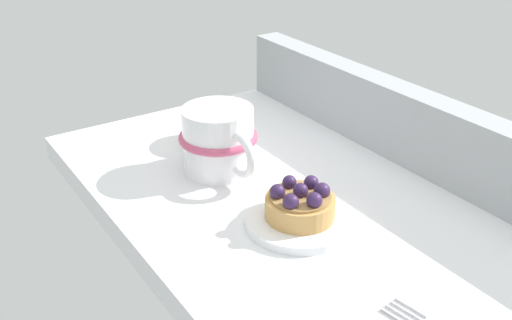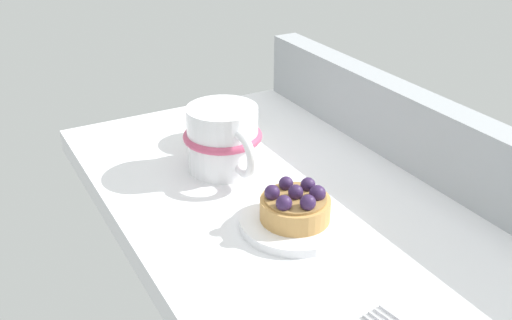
{
  "view_description": "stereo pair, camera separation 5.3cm",
  "coord_description": "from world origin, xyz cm",
  "px_view_note": "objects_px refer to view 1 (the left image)",
  "views": [
    {
      "loc": [
        47.65,
        -39.49,
        37.79
      ],
      "look_at": [
        -6.04,
        -3.85,
        4.84
      ],
      "focal_mm": 41.79,
      "sensor_mm": 36.0,
      "label": 1
    },
    {
      "loc": [
        50.4,
        -34.96,
        37.79
      ],
      "look_at": [
        -6.04,
        -3.85,
        4.84
      ],
      "focal_mm": 41.79,
      "sensor_mm": 36.0,
      "label": 2
    }
  ],
  "objects_px": {
    "coffee_mug": "(219,140)",
    "sugar_bowl": "(210,129)",
    "dessert_plate": "(299,220)",
    "raspberry_tart": "(300,203)"
  },
  "relations": [
    {
      "from": "dessert_plate",
      "to": "sugar_bowl",
      "type": "relative_size",
      "value": 1.59
    },
    {
      "from": "raspberry_tart",
      "to": "sugar_bowl",
      "type": "relative_size",
      "value": 1.01
    },
    {
      "from": "coffee_mug",
      "to": "dessert_plate",
      "type": "bearing_deg",
      "value": 2.99
    },
    {
      "from": "coffee_mug",
      "to": "sugar_bowl",
      "type": "height_order",
      "value": "coffee_mug"
    },
    {
      "from": "sugar_bowl",
      "to": "coffee_mug",
      "type": "bearing_deg",
      "value": -21.26
    },
    {
      "from": "dessert_plate",
      "to": "raspberry_tart",
      "type": "height_order",
      "value": "raspberry_tart"
    },
    {
      "from": "dessert_plate",
      "to": "raspberry_tart",
      "type": "relative_size",
      "value": 1.58
    },
    {
      "from": "coffee_mug",
      "to": "sugar_bowl",
      "type": "relative_size",
      "value": 1.75
    },
    {
      "from": "raspberry_tart",
      "to": "sugar_bowl",
      "type": "distance_m",
      "value": 0.25
    },
    {
      "from": "raspberry_tart",
      "to": "coffee_mug",
      "type": "distance_m",
      "value": 0.17
    }
  ]
}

